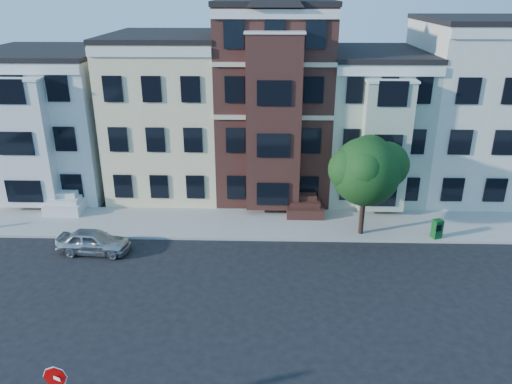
{
  "coord_description": "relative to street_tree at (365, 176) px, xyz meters",
  "views": [
    {
      "loc": [
        -0.22,
        -18.45,
        12.95
      ],
      "look_at": [
        -0.82,
        2.89,
        4.2
      ],
      "focal_mm": 35.0,
      "sensor_mm": 36.0,
      "label": 1
    }
  ],
  "objects": [
    {
      "name": "ground",
      "position": [
        -4.96,
        -6.84,
        -3.58
      ],
      "size": [
        120.0,
        120.0,
        0.0
      ],
      "primitive_type": "plane",
      "color": "black"
    },
    {
      "name": "far_sidewalk",
      "position": [
        -4.96,
        1.16,
        -3.5
      ],
      "size": [
        60.0,
        4.0,
        0.15
      ],
      "primitive_type": "cube",
      "color": "#9E9B93",
      "rests_on": "ground"
    },
    {
      "name": "house_white",
      "position": [
        -19.96,
        7.66,
        0.92
      ],
      "size": [
        8.0,
        9.0,
        9.0
      ],
      "primitive_type": "cube",
      "color": "silver",
      "rests_on": "ground"
    },
    {
      "name": "house_yellow",
      "position": [
        -11.96,
        7.66,
        1.42
      ],
      "size": [
        7.0,
        9.0,
        10.0
      ],
      "primitive_type": "cube",
      "color": "beige",
      "rests_on": "ground"
    },
    {
      "name": "house_brown",
      "position": [
        -4.96,
        7.66,
        2.42
      ],
      "size": [
        7.0,
        9.0,
        12.0
      ],
      "primitive_type": "cube",
      "color": "#3F1F19",
      "rests_on": "ground"
    },
    {
      "name": "house_green",
      "position": [
        1.54,
        7.66,
        0.92
      ],
      "size": [
        6.0,
        9.0,
        9.0
      ],
      "primitive_type": "cube",
      "color": "#A5B49A",
      "rests_on": "ground"
    },
    {
      "name": "house_cream",
      "position": [
        8.54,
        7.66,
        1.92
      ],
      "size": [
        8.0,
        9.0,
        11.0
      ],
      "primitive_type": "cube",
      "color": "silver",
      "rests_on": "ground"
    },
    {
      "name": "street_tree",
      "position": [
        0.0,
        0.0,
        0.0
      ],
      "size": [
        7.64,
        7.64,
        6.85
      ],
      "primitive_type": null,
      "rotation": [
        0.0,
        0.0,
        0.38
      ],
      "color": "#1E4A1B",
      "rests_on": "far_sidewalk"
    },
    {
      "name": "parked_car",
      "position": [
        -14.36,
        -2.36,
        -2.93
      ],
      "size": [
        3.88,
        1.79,
        1.29
      ],
      "primitive_type": "imported",
      "rotation": [
        0.0,
        0.0,
        1.5
      ],
      "color": "#ADB0B4",
      "rests_on": "ground"
    },
    {
      "name": "newspaper_box",
      "position": [
        4.08,
        -0.44,
        -2.89
      ],
      "size": [
        0.6,
        0.57,
        1.07
      ],
      "primitive_type": "cube",
      "rotation": [
        0.0,
        0.0,
        0.35
      ],
      "color": "#10521D",
      "rests_on": "far_sidewalk"
    }
  ]
}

